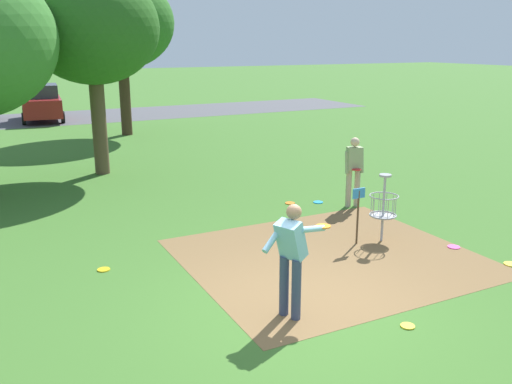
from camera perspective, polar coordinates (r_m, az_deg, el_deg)
ground_plane at (r=8.44m, az=4.98°, el=-12.23°), size 160.00×160.00×0.00m
dirt_tee_pad at (r=10.45m, az=7.62°, el=-6.70°), size 5.24×4.64×0.01m
disc_golf_basket at (r=11.19m, az=12.86°, el=-1.39°), size 0.98×0.58×1.39m
player_foreground_watching at (r=13.44m, az=10.15°, el=2.48°), size 0.49×0.44×1.71m
player_throwing at (r=7.87m, az=3.72°, el=-6.42°), size 1.17×0.48×1.71m
frisbee_near_basket at (r=11.50m, az=19.89°, el=-5.40°), size 0.24×0.24×0.02m
frisbee_mid_grass at (r=13.73m, az=3.57°, el=-1.16°), size 0.25×0.25×0.02m
frisbee_far_left at (r=13.87m, az=6.49°, el=-1.06°), size 0.24×0.24×0.02m
frisbee_far_right at (r=8.28m, az=15.51°, el=-13.29°), size 0.20×0.20×0.02m
frisbee_scattered_a at (r=10.16m, az=-15.58°, el=-7.78°), size 0.22×0.22×0.02m
frisbee_scattered_b at (r=11.04m, az=25.00°, el=-6.82°), size 0.25×0.25×0.02m
tree_mid_center at (r=17.12m, az=-16.71°, el=16.04°), size 3.87×3.87×5.97m
tree_far_left at (r=24.45m, az=-13.93°, el=16.69°), size 4.45×4.45×6.59m
parking_lot_strip at (r=31.29m, az=-19.57°, el=7.28°), size 36.00×6.00×0.01m
parked_car_center_right at (r=30.43m, az=-21.40°, el=8.66°), size 2.27×4.35×1.84m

